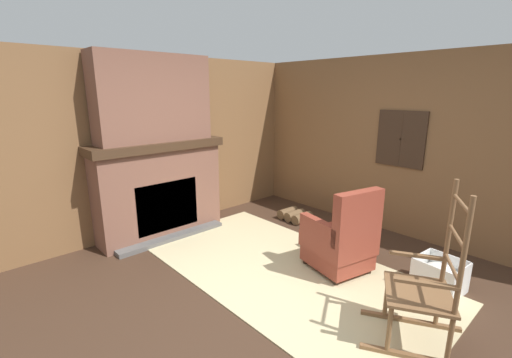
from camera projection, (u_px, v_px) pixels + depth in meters
ground_plane at (276, 303)px, 3.24m from camera, size 14.00×14.00×0.00m
wood_panel_wall_left at (148, 146)px, 4.71m from camera, size 0.06×5.49×2.42m
wood_panel_wall_back at (407, 148)px, 4.56m from camera, size 5.49×0.09×2.42m
fireplace_hearth at (160, 189)px, 4.66m from camera, size 0.64×1.79×1.30m
chimney_breast at (153, 98)px, 4.37m from camera, size 0.38×1.49×1.10m
area_rug at (283, 269)px, 3.84m from camera, size 3.45×1.81×0.01m
armchair at (341, 241)px, 3.73m from camera, size 0.77×0.72×0.98m
rocking_chair at (424, 294)px, 2.63m from camera, size 0.93×0.81×1.30m
firewood_stack at (295, 215)px, 5.31m from camera, size 0.48×0.36×0.15m
laundry_basket at (440, 275)px, 3.41m from camera, size 0.45×0.42×0.33m
oil_lamp_vase at (109, 137)px, 4.13m from camera, size 0.11×0.11×0.30m
storage_case at (168, 135)px, 4.65m from camera, size 0.14×0.21×0.12m
decorative_plate_on_mantel at (147, 132)px, 4.47m from camera, size 0.06×0.24×0.24m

